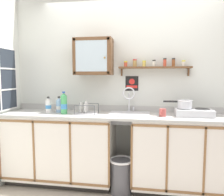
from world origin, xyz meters
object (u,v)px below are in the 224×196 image
(wall_cabinet, at_px, (94,57))
(warning_sign, at_px, (132,84))
(saucepan, at_px, (184,104))
(bottle_water_blue_2, at_px, (59,105))
(mug, at_px, (163,113))
(dish_rack, at_px, (86,111))
(sink, at_px, (129,115))
(bottle_soda_green_1, at_px, (64,104))
(bottle_opaque_white_0, at_px, (48,106))
(hot_plate_stove, at_px, (194,113))
(trash_bin, at_px, (121,175))

(wall_cabinet, relative_size, warning_sign, 2.53)
(saucepan, bearing_deg, bottle_water_blue_2, -179.92)
(mug, distance_m, wall_cabinet, 1.18)
(dish_rack, xyz_separation_m, mug, (0.98, -0.04, 0.01))
(sink, bearing_deg, bottle_soda_green_1, -172.31)
(saucepan, height_order, dish_rack, saucepan)
(saucepan, distance_m, wall_cabinet, 1.34)
(bottle_opaque_white_0, bearing_deg, warning_sign, 16.40)
(hot_plate_stove, distance_m, wall_cabinet, 1.48)
(sink, relative_size, hot_plate_stove, 1.18)
(hot_plate_stove, relative_size, wall_cabinet, 0.87)
(saucepan, distance_m, warning_sign, 0.75)
(hot_plate_stove, relative_size, warning_sign, 2.20)
(mug, bearing_deg, hot_plate_stove, 11.54)
(hot_plate_stove, xyz_separation_m, wall_cabinet, (-1.30, 0.13, 0.71))
(saucepan, bearing_deg, dish_rack, -177.41)
(mug, relative_size, wall_cabinet, 0.23)
(sink, bearing_deg, wall_cabinet, 167.40)
(sink, height_order, bottle_water_blue_2, sink)
(saucepan, height_order, mug, saucepan)
(dish_rack, bearing_deg, trash_bin, -17.04)
(bottle_opaque_white_0, bearing_deg, sink, 4.35)
(wall_cabinet, bearing_deg, bottle_opaque_white_0, -161.52)
(trash_bin, bearing_deg, wall_cabinet, 142.82)
(dish_rack, distance_m, warning_sign, 0.74)
(sink, xyz_separation_m, bottle_opaque_white_0, (-1.08, -0.08, 0.11))
(bottle_opaque_white_0, distance_m, dish_rack, 0.52)
(hot_plate_stove, distance_m, bottle_opaque_white_0, 1.88)
(hot_plate_stove, bearing_deg, bottle_water_blue_2, 179.44)
(wall_cabinet, distance_m, trash_bin, 1.58)
(hot_plate_stove, distance_m, bottle_soda_green_1, 1.65)
(saucepan, height_order, bottle_water_blue_2, bottle_water_blue_2)
(mug, relative_size, warning_sign, 0.58)
(trash_bin, bearing_deg, bottle_soda_green_1, 173.00)
(mug, bearing_deg, bottle_water_blue_2, 176.05)
(hot_plate_stove, height_order, saucepan, saucepan)
(hot_plate_stove, height_order, bottle_soda_green_1, bottle_soda_green_1)
(hot_plate_stove, height_order, warning_sign, warning_sign)
(dish_rack, relative_size, mug, 2.44)
(bottle_soda_green_1, distance_m, bottle_water_blue_2, 0.16)
(bottle_opaque_white_0, xyz_separation_m, bottle_water_blue_2, (0.12, 0.08, -0.00))
(saucepan, distance_m, dish_rack, 1.26)
(bottle_water_blue_2, bearing_deg, dish_rack, -7.88)
(bottle_soda_green_1, distance_m, trash_bin, 1.16)
(bottle_soda_green_1, relative_size, bottle_water_blue_2, 1.35)
(saucepan, relative_size, dish_rack, 1.24)
(wall_cabinet, xyz_separation_m, warning_sign, (0.51, 0.13, -0.36))
(dish_rack, bearing_deg, bottle_water_blue_2, 172.12)
(bottle_soda_green_1, bearing_deg, bottle_water_blue_2, 135.80)
(bottle_soda_green_1, bearing_deg, bottle_opaque_white_0, 172.10)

